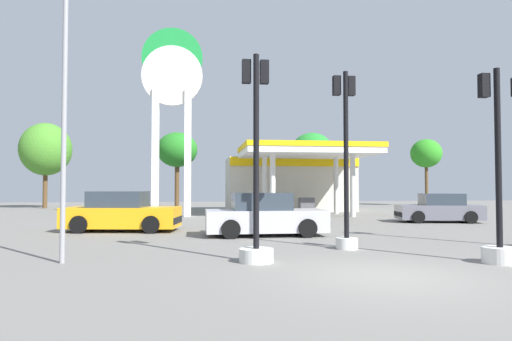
{
  "coord_description": "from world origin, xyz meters",
  "views": [
    {
      "loc": [
        -3.74,
        -8.76,
        1.79
      ],
      "look_at": [
        -0.77,
        14.68,
        2.63
      ],
      "focal_mm": 31.79,
      "sensor_mm": 36.0,
      "label": 1
    }
  ],
  "objects_px": {
    "traffic_signal_0": "(498,217)",
    "tree_1": "(177,150)",
    "tree_0": "(46,149)",
    "traffic_signal_1": "(346,177)",
    "tree_3": "(426,154)",
    "station_pole_sign": "(172,98)",
    "car_0": "(122,213)",
    "traffic_signal_3": "(256,196)",
    "tree_2": "(312,151)",
    "corner_streetlamp": "(62,69)",
    "car_1": "(265,216)",
    "car_2": "(439,209)"
  },
  "relations": [
    {
      "from": "car_0",
      "to": "corner_streetlamp",
      "type": "height_order",
      "value": "corner_streetlamp"
    },
    {
      "from": "station_pole_sign",
      "to": "tree_1",
      "type": "bearing_deg",
      "value": 91.16
    },
    {
      "from": "traffic_signal_3",
      "to": "station_pole_sign",
      "type": "bearing_deg",
      "value": 100.08
    },
    {
      "from": "car_1",
      "to": "tree_3",
      "type": "relative_size",
      "value": 0.71
    },
    {
      "from": "car_1",
      "to": "tree_3",
      "type": "distance_m",
      "value": 30.13
    },
    {
      "from": "station_pole_sign",
      "to": "car_0",
      "type": "xyz_separation_m",
      "value": [
        -1.46,
        -8.61,
        -6.38
      ]
    },
    {
      "from": "car_2",
      "to": "tree_2",
      "type": "distance_m",
      "value": 19.23
    },
    {
      "from": "car_1",
      "to": "corner_streetlamp",
      "type": "relative_size",
      "value": 0.58
    },
    {
      "from": "car_1",
      "to": "traffic_signal_3",
      "type": "distance_m",
      "value": 5.88
    },
    {
      "from": "station_pole_sign",
      "to": "car_0",
      "type": "relative_size",
      "value": 2.42
    },
    {
      "from": "car_0",
      "to": "traffic_signal_0",
      "type": "bearing_deg",
      "value": -41.7
    },
    {
      "from": "traffic_signal_0",
      "to": "tree_0",
      "type": "distance_m",
      "value": 35.49
    },
    {
      "from": "corner_streetlamp",
      "to": "tree_0",
      "type": "bearing_deg",
      "value": 108.39
    },
    {
      "from": "tree_2",
      "to": "corner_streetlamp",
      "type": "relative_size",
      "value": 0.88
    },
    {
      "from": "corner_streetlamp",
      "to": "traffic_signal_0",
      "type": "bearing_deg",
      "value": -6.23
    },
    {
      "from": "traffic_signal_0",
      "to": "traffic_signal_3",
      "type": "relative_size",
      "value": 0.92
    },
    {
      "from": "traffic_signal_1",
      "to": "tree_3",
      "type": "bearing_deg",
      "value": 58.17
    },
    {
      "from": "tree_1",
      "to": "corner_streetlamp",
      "type": "bearing_deg",
      "value": -92.64
    },
    {
      "from": "car_0",
      "to": "car_1",
      "type": "bearing_deg",
      "value": -23.15
    },
    {
      "from": "station_pole_sign",
      "to": "tree_3",
      "type": "xyz_separation_m",
      "value": [
        22.65,
        12.36,
        -2.27
      ]
    },
    {
      "from": "traffic_signal_3",
      "to": "traffic_signal_1",
      "type": "bearing_deg",
      "value": 34.15
    },
    {
      "from": "traffic_signal_0",
      "to": "tree_3",
      "type": "bearing_deg",
      "value": 64.81
    },
    {
      "from": "traffic_signal_0",
      "to": "tree_0",
      "type": "xyz_separation_m",
      "value": [
        -19.54,
        29.39,
        3.77
      ]
    },
    {
      "from": "car_1",
      "to": "traffic_signal_3",
      "type": "height_order",
      "value": "traffic_signal_3"
    },
    {
      "from": "traffic_signal_0",
      "to": "tree_0",
      "type": "height_order",
      "value": "tree_0"
    },
    {
      "from": "traffic_signal_1",
      "to": "tree_0",
      "type": "distance_m",
      "value": 31.55
    },
    {
      "from": "traffic_signal_3",
      "to": "traffic_signal_0",
      "type": "bearing_deg",
      "value": -8.93
    },
    {
      "from": "car_0",
      "to": "tree_1",
      "type": "distance_m",
      "value": 21.2
    },
    {
      "from": "tree_3",
      "to": "corner_streetlamp",
      "type": "relative_size",
      "value": 0.82
    },
    {
      "from": "traffic_signal_3",
      "to": "tree_0",
      "type": "height_order",
      "value": "tree_0"
    },
    {
      "from": "traffic_signal_1",
      "to": "corner_streetlamp",
      "type": "xyz_separation_m",
      "value": [
        -7.4,
        -1.72,
        2.44
      ]
    },
    {
      "from": "car_0",
      "to": "traffic_signal_3",
      "type": "distance_m",
      "value": 9.23
    },
    {
      "from": "station_pole_sign",
      "to": "tree_1",
      "type": "height_order",
      "value": "station_pole_sign"
    },
    {
      "from": "station_pole_sign",
      "to": "tree_2",
      "type": "relative_size",
      "value": 1.7
    },
    {
      "from": "tree_0",
      "to": "tree_1",
      "type": "distance_m",
      "value": 10.72
    },
    {
      "from": "tree_3",
      "to": "tree_1",
      "type": "bearing_deg",
      "value": -179.43
    },
    {
      "from": "car_0",
      "to": "tree_3",
      "type": "height_order",
      "value": "tree_3"
    },
    {
      "from": "traffic_signal_3",
      "to": "tree_2",
      "type": "height_order",
      "value": "tree_2"
    },
    {
      "from": "car_2",
      "to": "station_pole_sign",
      "type": "bearing_deg",
      "value": 156.48
    },
    {
      "from": "tree_1",
      "to": "traffic_signal_3",
      "type": "bearing_deg",
      "value": -83.64
    },
    {
      "from": "tree_1",
      "to": "tree_3",
      "type": "distance_m",
      "value": 22.9
    },
    {
      "from": "traffic_signal_0",
      "to": "tree_1",
      "type": "distance_m",
      "value": 31.21
    },
    {
      "from": "car_2",
      "to": "tree_0",
      "type": "bearing_deg",
      "value": 144.16
    },
    {
      "from": "car_2",
      "to": "tree_1",
      "type": "bearing_deg",
      "value": 127.52
    },
    {
      "from": "tree_2",
      "to": "tree_1",
      "type": "bearing_deg",
      "value": -177.28
    },
    {
      "from": "traffic_signal_1",
      "to": "traffic_signal_0",
      "type": "bearing_deg",
      "value": -45.84
    },
    {
      "from": "tree_2",
      "to": "tree_3",
      "type": "height_order",
      "value": "tree_2"
    },
    {
      "from": "tree_2",
      "to": "tree_3",
      "type": "relative_size",
      "value": 1.08
    },
    {
      "from": "tree_0",
      "to": "car_1",
      "type": "bearing_deg",
      "value": -56.68
    },
    {
      "from": "car_2",
      "to": "traffic_signal_1",
      "type": "distance_m",
      "value": 11.84
    }
  ]
}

